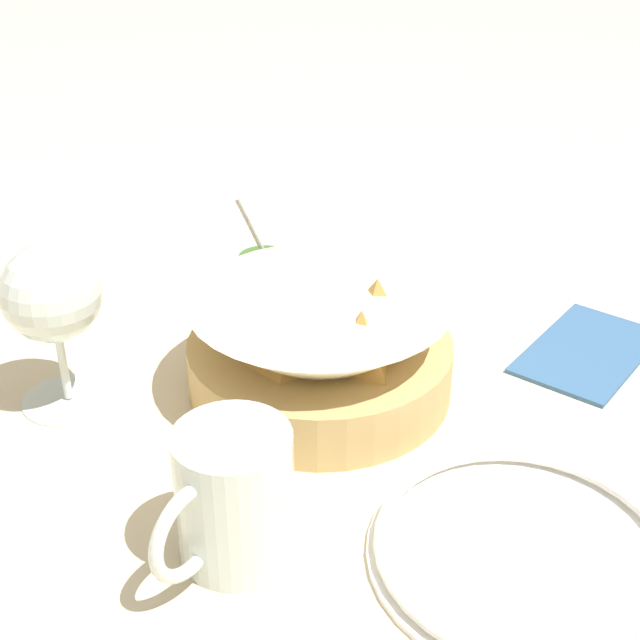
{
  "coord_description": "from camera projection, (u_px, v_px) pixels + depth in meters",
  "views": [
    {
      "loc": [
        0.54,
        0.34,
        0.43
      ],
      "look_at": [
        0.02,
        -0.02,
        0.07
      ],
      "focal_mm": 50.0,
      "sensor_mm": 36.0,
      "label": 1
    }
  ],
  "objects": [
    {
      "name": "wine_glass",
      "position": [
        52.0,
        298.0,
        0.69
      ],
      "size": [
        0.08,
        0.08,
        0.14
      ],
      "color": "silver",
      "rests_on": "ground_plane"
    },
    {
      "name": "sauce_cup",
      "position": [
        265.0,
        272.0,
        0.9
      ],
      "size": [
        0.07,
        0.06,
        0.12
      ],
      "color": "#B7B7BC",
      "rests_on": "ground_plane"
    },
    {
      "name": "beer_mug",
      "position": [
        233.0,
        501.0,
        0.57
      ],
      "size": [
        0.11,
        0.08,
        0.1
      ],
      "color": "silver",
      "rests_on": "ground_plane"
    },
    {
      "name": "napkin",
      "position": [
        588.0,
        350.0,
        0.8
      ],
      "size": [
        0.15,
        0.1,
        0.01
      ],
      "color": "#38608E",
      "rests_on": "ground_plane"
    },
    {
      "name": "food_basket",
      "position": [
        322.0,
        350.0,
        0.74
      ],
      "size": [
        0.22,
        0.22,
        0.1
      ],
      "color": "tan",
      "rests_on": "ground_plane"
    },
    {
      "name": "ground_plane",
      "position": [
        352.0,
        383.0,
        0.76
      ],
      "size": [
        4.0,
        4.0,
        0.0
      ],
      "primitive_type": "plane",
      "color": "beige"
    },
    {
      "name": "side_plate",
      "position": [
        523.0,
        551.0,
        0.58
      ],
      "size": [
        0.21,
        0.21,
        0.01
      ],
      "color": "white",
      "rests_on": "ground_plane"
    }
  ]
}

